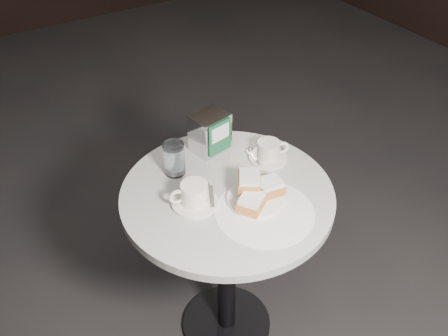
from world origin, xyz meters
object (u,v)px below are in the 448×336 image
water_glass_right (212,133)px  napkin_dispenser (210,133)px  beignet_plate (256,193)px  coffee_cup_left (194,196)px  cafe_table (227,234)px  water_glass_left (174,159)px  coffee_cup_right (269,152)px

water_glass_right → napkin_dispenser: napkin_dispenser is taller
beignet_plate → coffee_cup_left: size_ratio=1.24×
coffee_cup_left → napkin_dispenser: 0.30m
cafe_table → water_glass_left: bearing=118.2°
beignet_plate → water_glass_right: 0.34m
beignet_plate → coffee_cup_right: (0.16, 0.16, -0.00)m
beignet_plate → water_glass_right: size_ratio=2.08×
beignet_plate → coffee_cup_left: beignet_plate is taller
napkin_dispenser → water_glass_left: bearing=-174.6°
water_glass_right → coffee_cup_left: bearing=-131.0°
beignet_plate → coffee_cup_left: (-0.17, 0.09, 0.00)m
cafe_table → water_glass_right: water_glass_right is taller
coffee_cup_left → beignet_plate: bearing=-14.9°
beignet_plate → napkin_dispenser: bearing=86.5°
napkin_dispenser → coffee_cup_left: bearing=-141.6°
coffee_cup_right → napkin_dispenser: size_ratio=1.20×
beignet_plate → napkin_dispenser: napkin_dispenser is taller
water_glass_left → water_glass_right: bearing=20.3°
water_glass_right → water_glass_left: bearing=-159.7°
water_glass_left → beignet_plate: bearing=-60.3°
cafe_table → coffee_cup_left: 0.26m
beignet_plate → water_glass_left: (-0.15, 0.26, 0.02)m
coffee_cup_left → napkin_dispenser: (0.19, 0.22, 0.04)m
water_glass_right → napkin_dispenser: (-0.02, -0.02, 0.02)m
coffee_cup_left → coffee_cup_right: 0.34m
water_glass_left → napkin_dispenser: 0.18m
water_glass_right → napkin_dispenser: size_ratio=0.74×
coffee_cup_left → water_glass_right: bearing=62.0°
cafe_table → coffee_cup_left: size_ratio=4.17×
beignet_plate → coffee_cup_right: 0.23m
water_glass_right → cafe_table: bearing=-110.1°
coffee_cup_left → napkin_dispenser: bearing=62.1°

